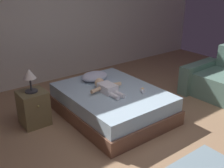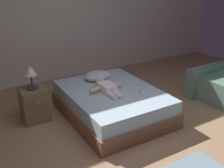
# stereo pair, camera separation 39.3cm
# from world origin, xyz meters

# --- Properties ---
(ground_plane) EXTENTS (8.00, 8.00, 0.00)m
(ground_plane) POSITION_xyz_m (0.00, 0.00, 0.00)
(ground_plane) COLOR #9F7A59
(wall_behind_bed) EXTENTS (8.00, 0.12, 2.88)m
(wall_behind_bed) POSITION_xyz_m (0.00, 3.00, 1.44)
(wall_behind_bed) COLOR silver
(wall_behind_bed) RESTS_ON ground_plane
(bed) EXTENTS (1.31, 1.70, 0.42)m
(bed) POSITION_xyz_m (0.07, 1.03, 0.20)
(bed) COLOR brown
(bed) RESTS_ON ground_plane
(pillow) EXTENTS (0.44, 0.34, 0.14)m
(pillow) POSITION_xyz_m (0.08, 1.51, 0.49)
(pillow) COLOR silver
(pillow) RESTS_ON bed
(baby) EXTENTS (0.54, 0.60, 0.15)m
(baby) POSITION_xyz_m (-0.03, 1.04, 0.48)
(baby) COLOR white
(baby) RESTS_ON bed
(toothbrush) EXTENTS (0.09, 0.14, 0.02)m
(toothbrush) POSITION_xyz_m (0.21, 1.18, 0.42)
(toothbrush) COLOR #348AED
(toothbrush) RESTS_ON bed
(nightstand) EXTENTS (0.37, 0.40, 0.50)m
(nightstand) POSITION_xyz_m (-0.98, 1.50, 0.25)
(nightstand) COLOR brown
(nightstand) RESTS_ON ground_plane
(lamp) EXTENTS (0.17, 0.17, 0.34)m
(lamp) POSITION_xyz_m (-0.98, 1.50, 0.73)
(lamp) COLOR #333338
(lamp) RESTS_ON nightstand
(baby_bottle) EXTENTS (0.10, 0.12, 0.08)m
(baby_bottle) POSITION_xyz_m (0.38, 0.70, 0.45)
(baby_bottle) COLOR white
(baby_bottle) RESTS_ON bed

